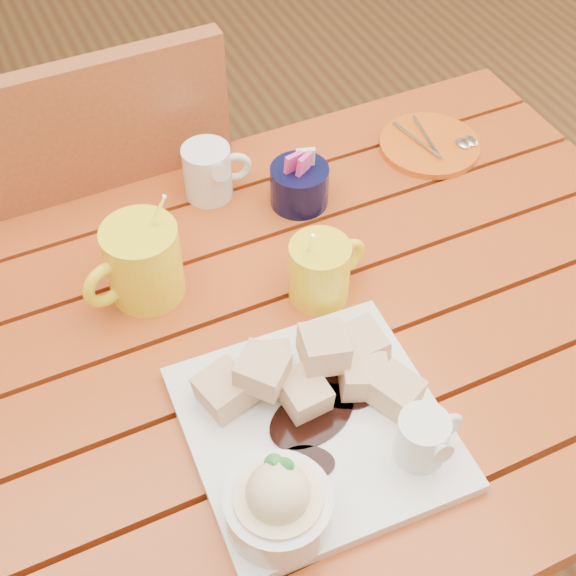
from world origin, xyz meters
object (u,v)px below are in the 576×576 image
orange_saucer (430,145)px  chair_far (93,238)px  coffee_mug_right (321,270)px  dessert_plate (312,436)px  table (276,385)px  coffee_mug_left (141,262)px

orange_saucer → chair_far: 0.62m
coffee_mug_right → orange_saucer: size_ratio=0.84×
dessert_plate → chair_far: (-0.10, 0.67, -0.24)m
table → coffee_mug_left: (-0.12, 0.14, 0.17)m
table → coffee_mug_left: bearing=130.7°
table → chair_far: chair_far is taller
dessert_plate → coffee_mug_right: coffee_mug_right is taller
dessert_plate → orange_saucer: bearing=44.8°
dessert_plate → coffee_mug_right: 0.24m
dessert_plate → coffee_mug_left: (-0.09, 0.31, 0.02)m
table → chair_far: (-0.14, 0.50, -0.10)m
dessert_plate → coffee_mug_left: 0.33m
coffee_mug_left → orange_saucer: bearing=-6.7°
coffee_mug_left → chair_far: 0.45m
coffee_mug_right → table: bearing=-164.1°
dessert_plate → coffee_mug_right: size_ratio=2.23×
orange_saucer → chair_far: (-0.52, 0.25, -0.22)m
table → chair_far: size_ratio=1.25×
coffee_mug_left → chair_far: (-0.01, 0.36, -0.27)m
table → chair_far: 0.53m
dessert_plate → table: bearing=79.4°
coffee_mug_right → chair_far: chair_far is taller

